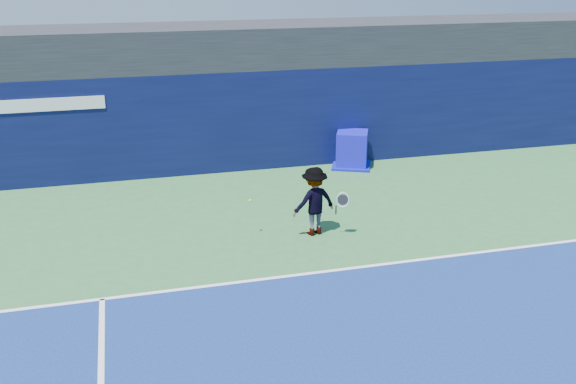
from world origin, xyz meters
name	(u,v)px	position (x,y,z in m)	size (l,w,h in m)	color
ground	(413,348)	(0.00, 0.00, 0.00)	(80.00, 80.00, 0.00)	#2F6835
baseline	(351,268)	(0.00, 3.00, 0.01)	(24.00, 0.10, 0.01)	white
stadium_band	(260,44)	(0.00, 11.50, 3.60)	(36.00, 3.00, 1.20)	black
back_wall_assembly	(268,117)	(0.00, 10.50, 1.50)	(36.00, 1.03, 3.00)	#090E36
equipment_cart	(352,151)	(2.45, 9.61, 0.50)	(1.52, 1.52, 1.11)	#120DC2
tennis_player	(314,201)	(-0.21, 4.94, 0.81)	(1.32, 0.83, 1.63)	silver
tennis_ball	(250,201)	(-1.66, 5.22, 0.87)	(0.07, 0.07, 0.07)	#BAD818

